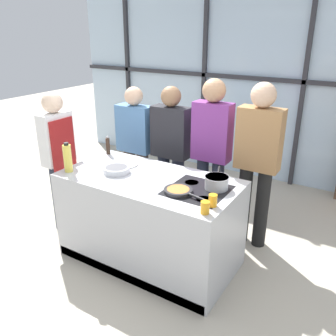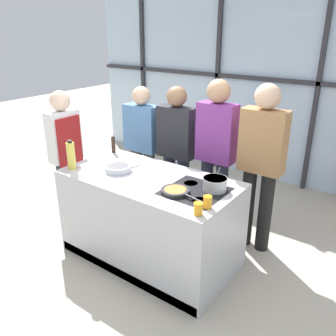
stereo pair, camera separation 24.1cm
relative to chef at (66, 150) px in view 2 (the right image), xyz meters
name	(u,v)px [view 2 (the right image)]	position (x,y,z in m)	size (l,w,h in m)	color
ground_plane	(150,256)	(1.24, -0.02, -0.93)	(18.00, 18.00, 0.00)	#BCB29E
back_window_wall	(264,88)	(1.24, 2.72, 0.47)	(6.40, 0.10, 2.80)	silver
demo_island	(150,219)	(1.24, -0.02, -0.47)	(1.73, 0.88, 0.91)	#B7BABF
chef	(66,150)	(0.00, 0.00, 0.00)	(0.23, 0.38, 1.61)	#232838
spectator_far_left	(143,143)	(0.46, 0.82, -0.04)	(0.46, 0.22, 1.60)	#47382D
spectator_center_left	(176,148)	(0.98, 0.82, 0.00)	(0.45, 0.23, 1.65)	#232838
spectator_center_right	(216,149)	(1.50, 0.82, 0.09)	(0.42, 0.25, 1.77)	#232838
spectator_far_right	(261,159)	(2.02, 0.82, 0.08)	(0.45, 0.25, 1.77)	black
frying_pan	(176,191)	(1.65, -0.14, 0.00)	(0.45, 0.25, 0.03)	#232326
saucepan	(215,183)	(1.89, 0.11, 0.04)	(0.22, 0.39, 0.12)	silver
white_plate	(128,163)	(0.83, 0.14, -0.01)	(0.28, 0.28, 0.01)	white
mixing_bowl	(118,168)	(0.90, -0.07, 0.01)	(0.27, 0.27, 0.06)	silver
oil_bottle	(71,155)	(0.48, -0.30, 0.12)	(0.08, 0.08, 0.30)	#E0CC4C
pepper_grinder	(113,144)	(0.47, 0.31, 0.08)	(0.04, 0.04, 0.21)	#332319
juice_glass_near	(198,209)	(2.01, -0.36, 0.03)	(0.07, 0.07, 0.10)	orange
juice_glass_far	(207,202)	(2.01, -0.22, 0.03)	(0.07, 0.07, 0.10)	orange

